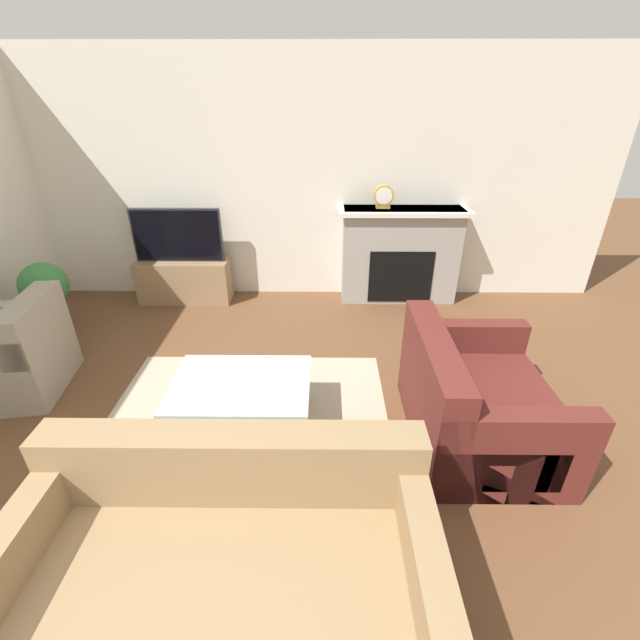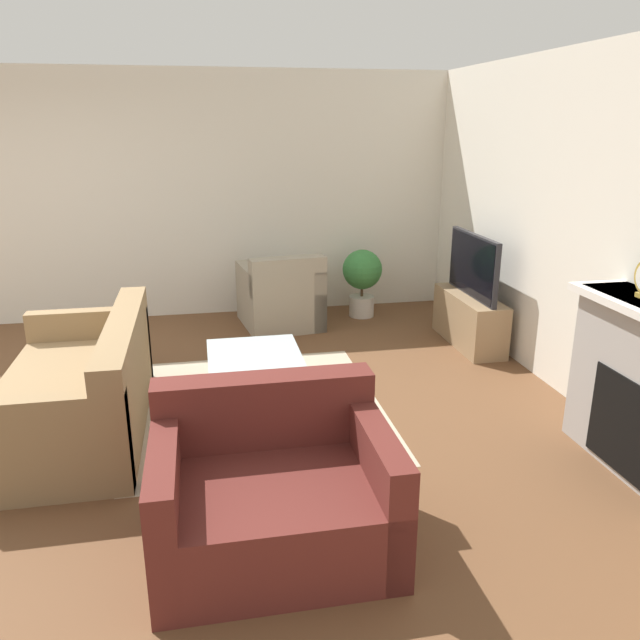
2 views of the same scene
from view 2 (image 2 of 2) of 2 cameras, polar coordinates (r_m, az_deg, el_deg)
wall_back at (r=5.50m, az=21.04°, el=8.20°), size 8.04×0.06×2.70m
wall_left at (r=7.23m, az=-6.49°, el=11.25°), size 0.06×7.56×2.70m
area_rug at (r=4.98m, az=-5.74°, el=-7.90°), size 2.19×1.92×0.00m
tv_stand at (r=6.41m, az=13.49°, el=0.02°), size 1.07×0.35×0.51m
tv at (r=6.27m, az=13.83°, el=4.88°), size 1.01×0.06×0.61m
couch_sectional at (r=4.80m, az=-21.04°, el=-6.35°), size 1.89×0.96×0.82m
couch_loveseat at (r=3.38m, az=-4.34°, el=-15.60°), size 0.95×1.21×0.82m
armchair_by_window at (r=6.81m, az=-3.60°, el=1.90°), size 0.98×0.90×0.82m
coffee_table at (r=4.83m, az=-5.92°, el=-3.84°), size 0.99×0.72×0.42m
potted_plant at (r=7.11m, az=3.88°, el=4.04°), size 0.45×0.45×0.77m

